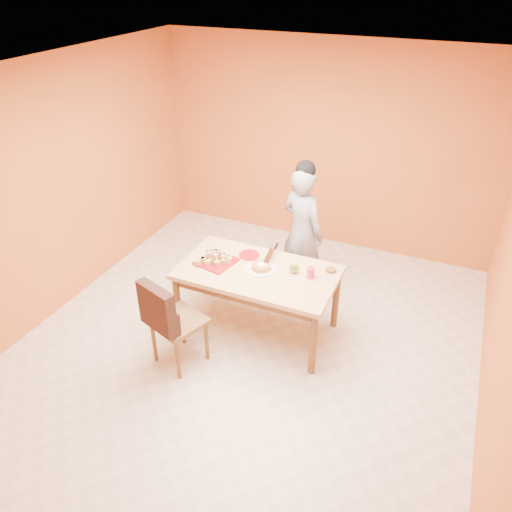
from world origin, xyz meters
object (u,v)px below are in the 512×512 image
at_px(dining_table, 258,278).
at_px(sponge_cake, 261,267).
at_px(egg_ornament, 294,268).
at_px(pastry_platter, 216,261).
at_px(person, 302,232).
at_px(red_dinner_plate, 249,255).
at_px(magenta_glass, 311,273).
at_px(dining_chair, 177,320).
at_px(checker_tin, 331,270).

height_order(dining_table, sponge_cake, sponge_cake).
relative_size(dining_table, egg_ornament, 12.95).
distance_m(dining_table, pastry_platter, 0.47).
bearing_deg(pastry_platter, person, 57.56).
bearing_deg(red_dinner_plate, person, 63.29).
distance_m(dining_table, magenta_glass, 0.56).
xyz_separation_m(dining_table, red_dinner_plate, (-0.20, 0.23, 0.10)).
bearing_deg(dining_chair, pastry_platter, 105.16).
xyz_separation_m(person, sponge_cake, (-0.13, -0.90, 0.02)).
relative_size(sponge_cake, checker_tin, 1.88).
relative_size(person, egg_ornament, 12.58).
bearing_deg(checker_tin, red_dinner_plate, -176.61).
xyz_separation_m(sponge_cake, magenta_glass, (0.50, 0.06, 0.02)).
xyz_separation_m(egg_ornament, magenta_glass, (0.18, -0.01, -0.01)).
height_order(dining_chair, magenta_glass, dining_chair).
distance_m(red_dinner_plate, egg_ornament, 0.57).
xyz_separation_m(dining_chair, person, (0.66, 1.69, 0.26)).
bearing_deg(dining_table, sponge_cake, 53.84).
height_order(red_dinner_plate, magenta_glass, magenta_glass).
height_order(dining_table, dining_chair, dining_chair).
distance_m(red_dinner_plate, checker_tin, 0.88).
bearing_deg(person, pastry_platter, 80.71).
relative_size(egg_ornament, checker_tin, 1.18).
height_order(person, pastry_platter, person).
xyz_separation_m(dining_table, checker_tin, (0.68, 0.28, 0.11)).
relative_size(pastry_platter, egg_ornament, 2.89).
xyz_separation_m(pastry_platter, checker_tin, (1.14, 0.31, 0.01)).
bearing_deg(dining_chair, person, 87.88).
bearing_deg(red_dinner_plate, dining_table, -49.40).
height_order(dining_chair, person, person).
distance_m(red_dinner_plate, sponge_cake, 0.30).
height_order(person, checker_tin, person).
relative_size(red_dinner_plate, egg_ornament, 1.77).
xyz_separation_m(egg_ornament, checker_tin, (0.33, 0.18, -0.05)).
bearing_deg(magenta_glass, dining_chair, -140.32).
height_order(person, magenta_glass, person).
relative_size(dining_chair, sponge_cake, 5.01).
distance_m(dining_table, red_dinner_plate, 0.32).
distance_m(pastry_platter, red_dinner_plate, 0.37).
bearing_deg(sponge_cake, pastry_platter, -172.66).
height_order(dining_table, egg_ornament, egg_ornament).
height_order(dining_table, person, person).
xyz_separation_m(dining_chair, checker_tin, (1.19, 1.05, 0.26)).
xyz_separation_m(dining_chair, magenta_glass, (1.04, 0.86, 0.30)).
bearing_deg(magenta_glass, egg_ornament, 177.71).
distance_m(sponge_cake, checker_tin, 0.70).
bearing_deg(person, egg_ornament, 126.70).
bearing_deg(dining_table, egg_ornament, 16.69).
bearing_deg(pastry_platter, checker_tin, 15.36).
bearing_deg(person, checker_tin, 152.37).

